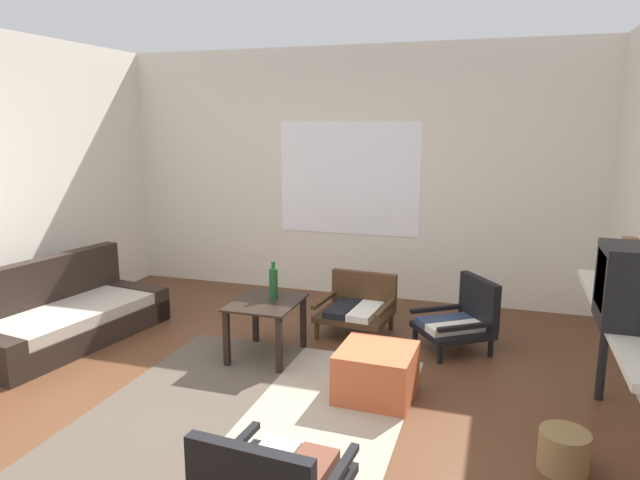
{
  "coord_description": "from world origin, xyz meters",
  "views": [
    {
      "loc": [
        1.61,
        -3.02,
        1.91
      ],
      "look_at": [
        0.25,
        1.19,
        0.99
      ],
      "focal_mm": 32.12,
      "sensor_mm": 36.0,
      "label": 1
    }
  ],
  "objects": [
    {
      "name": "ground_plane",
      "position": [
        0.0,
        0.0,
        0.0
      ],
      "size": [
        7.8,
        7.8,
        0.0
      ],
      "primitive_type": "plane",
      "color": "#56331E"
    },
    {
      "name": "far_wall_with_window",
      "position": [
        0.0,
        3.06,
        1.35
      ],
      "size": [
        5.6,
        0.13,
        2.7
      ],
      "color": "silver",
      "rests_on": "ground"
    },
    {
      "name": "area_rug",
      "position": [
        0.07,
        0.2,
        0.01
      ],
      "size": [
        2.03,
        2.26,
        0.01
      ],
      "color": "#4C4238",
      "rests_on": "ground"
    },
    {
      "name": "couch",
      "position": [
        -2.04,
        0.87,
        0.21
      ],
      "size": [
        1.04,
        1.82,
        0.71
      ],
      "color": "black",
      "rests_on": "ground"
    },
    {
      "name": "coffee_table",
      "position": [
        -0.18,
        1.09,
        0.38
      ],
      "size": [
        0.53,
        0.63,
        0.48
      ],
      "color": "black",
      "rests_on": "ground"
    },
    {
      "name": "armchair_by_window",
      "position": [
        0.4,
        1.87,
        0.25
      ],
      "size": [
        0.68,
        0.63,
        0.53
      ],
      "color": "#472D19",
      "rests_on": "ground"
    },
    {
      "name": "armchair_corner",
      "position": [
        1.34,
        1.74,
        0.28
      ],
      "size": [
        0.75,
        0.75,
        0.61
      ],
      "color": "black",
      "rests_on": "ground"
    },
    {
      "name": "ottoman_orange",
      "position": [
        0.84,
        0.66,
        0.18
      ],
      "size": [
        0.54,
        0.54,
        0.36
      ],
      "primitive_type": "cube",
      "rotation": [
        0.0,
        0.0,
        -0.03
      ],
      "color": "#BC5633",
      "rests_on": "ground"
    },
    {
      "name": "console_shelf",
      "position": [
        2.34,
        0.24,
        0.81
      ],
      "size": [
        0.41,
        1.85,
        0.91
      ],
      "color": "beige",
      "rests_on": "ground"
    },
    {
      "name": "clay_vase",
      "position": [
        2.34,
        0.66,
        1.03
      ],
      "size": [
        0.2,
        0.2,
        0.33
      ],
      "color": "brown",
      "rests_on": "console_shelf"
    },
    {
      "name": "glass_bottle",
      "position": [
        -0.15,
        1.19,
        0.61
      ],
      "size": [
        0.07,
        0.07,
        0.31
      ],
      "color": "#194723",
      "rests_on": "coffee_table"
    },
    {
      "name": "wicker_basket",
      "position": [
        2.02,
        0.14,
        0.11
      ],
      "size": [
        0.28,
        0.28,
        0.22
      ],
      "primitive_type": "cylinder",
      "color": "olive",
      "rests_on": "ground"
    }
  ]
}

